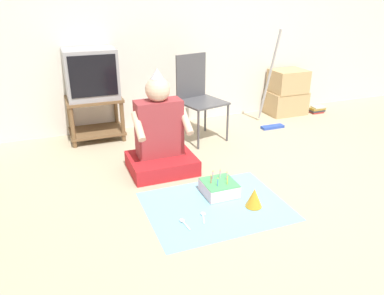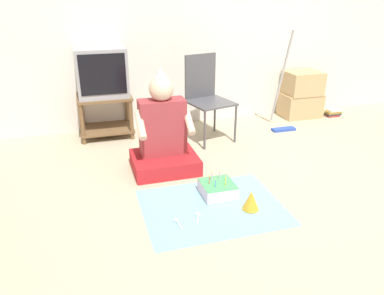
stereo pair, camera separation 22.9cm
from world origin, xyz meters
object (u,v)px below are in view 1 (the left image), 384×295
person_seated (160,139)px  party_hat_blue (254,198)px  birthday_cake (219,188)px  book_pile (317,109)px  dust_mop (271,100)px  cardboard_box_stack (287,93)px  tv (91,74)px  folding_chair (197,93)px

person_seated → party_hat_blue: (0.47, -0.88, -0.22)m
birthday_cake → party_hat_blue: birthday_cake is taller
book_pile → person_seated: size_ratio=0.22×
book_pile → person_seated: bearing=-160.2°
dust_mop → person_seated: (-1.56, -0.67, -0.02)m
cardboard_box_stack → dust_mop: (-0.47, -0.34, 0.04)m
dust_mop → person_seated: 1.70m
cardboard_box_stack → party_hat_blue: bearing=-129.5°
tv → dust_mop: size_ratio=0.46×
cardboard_box_stack → party_hat_blue: cardboard_box_stack is taller
tv → dust_mop: (2.00, -0.34, -0.40)m
folding_chair → dust_mop: 0.97m
dust_mop → book_pile: dust_mop is taller
tv → party_hat_blue: bearing=-64.3°
tv → dust_mop: dust_mop is taller
tv → folding_chair: (1.05, -0.36, -0.21)m
folding_chair → dust_mop: (0.95, 0.02, -0.18)m
folding_chair → party_hat_blue: bearing=-95.3°
birthday_cake → tv: bearing=114.7°
tv → folding_chair: 1.13m
book_pile → party_hat_blue: (-1.98, -1.76, 0.04)m
tv → person_seated: bearing=-66.5°
cardboard_box_stack → birthday_cake: bearing=-136.8°
birthday_cake → party_hat_blue: (0.17, -0.27, 0.02)m
book_pile → dust_mop: bearing=-166.3°
birthday_cake → cardboard_box_stack: bearing=43.2°
tv → folding_chair: size_ratio=0.58×
folding_chair → dust_mop: size_ratio=0.79×
cardboard_box_stack → party_hat_blue: 2.45m
cardboard_box_stack → dust_mop: bearing=-143.7°
cardboard_box_stack → person_seated: person_seated is taller
tv → cardboard_box_stack: tv is taller
dust_mop → party_hat_blue: size_ratio=7.67×
tv → folding_chair: bearing=-19.0°
tv → folding_chair: tv is taller
folding_chair → book_pile: size_ratio=4.44×
dust_mop → book_pile: bearing=13.7°
folding_chair → cardboard_box_stack: size_ratio=1.55×
dust_mop → person_seated: size_ratio=1.23×
dust_mop → folding_chair: bearing=-178.6°
tv → party_hat_blue: (0.91, -1.88, -0.64)m
cardboard_box_stack → book_pile: bearing=-16.6°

